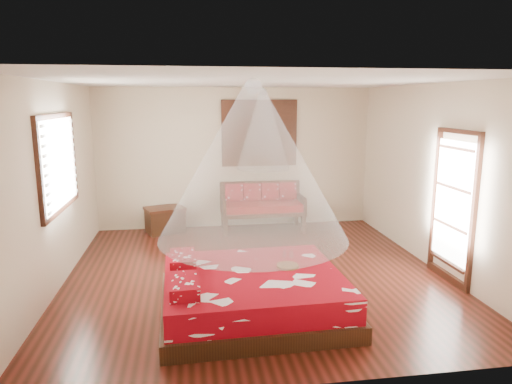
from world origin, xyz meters
TOP-DOWN VIEW (x-y plane):
  - room at (0.00, 0.00)m, footprint 5.54×5.54m
  - bed at (-0.23, -1.23)m, footprint 2.25×2.05m
  - daybed at (0.48, 2.37)m, footprint 1.63×0.73m
  - storage_chest at (-1.43, 2.45)m, footprint 0.86×0.74m
  - shutter_panel at (0.48, 2.72)m, footprint 1.52×0.06m
  - window_left at (-2.71, 0.20)m, footprint 0.10×1.74m
  - glazed_door at (2.72, -0.60)m, footprint 0.08×1.02m
  - wine_tray at (0.25, -1.08)m, footprint 0.28×0.28m
  - mosquito_net_main at (-0.21, -1.23)m, footprint 2.23×2.23m
  - mosquito_net_daybed at (0.48, 2.25)m, footprint 1.02×1.02m

SIDE VIEW (x-z plane):
  - bed at x=-0.23m, z-range -0.07..0.58m
  - storage_chest at x=-1.43m, z-range 0.00..0.50m
  - daybed at x=0.48m, z-range 0.05..0.99m
  - wine_tray at x=0.25m, z-range 0.45..0.67m
  - glazed_door at x=2.72m, z-range -0.01..2.15m
  - room at x=0.00m, z-range -0.02..2.82m
  - window_left at x=-2.71m, z-range 1.03..2.37m
  - mosquito_net_main at x=-0.21m, z-range 0.95..2.75m
  - shutter_panel at x=0.48m, z-range 1.24..2.56m
  - mosquito_net_daybed at x=0.48m, z-range 1.25..2.75m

